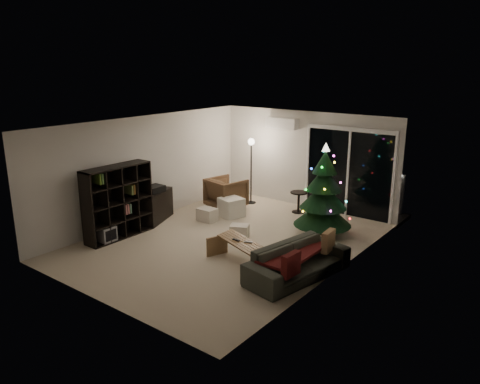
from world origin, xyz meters
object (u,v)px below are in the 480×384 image
object	(u,v)px
bookshelf	(112,200)
armchair	(226,193)
media_cabinet	(155,206)
sofa	(298,261)
christmas_tree	(324,190)
coffee_table	(242,252)

from	to	relation	value
bookshelf	armchair	world-z (taller)	bookshelf
bookshelf	armchair	bearing A→B (deg)	55.21
media_cabinet	sofa	size ratio (longest dim) A/B	0.56
armchair	christmas_tree	size ratio (longest dim) A/B	0.43
media_cabinet	coffee_table	bearing A→B (deg)	-34.10
bookshelf	coffee_table	xyz separation A→B (m)	(3.15, 0.53, -0.58)
media_cabinet	armchair	xyz separation A→B (m)	(0.71, 1.83, 0.05)
media_cabinet	christmas_tree	world-z (taller)	christmas_tree
media_cabinet	coffee_table	xyz separation A→B (m)	(3.15, -0.68, -0.15)
media_cabinet	armchair	distance (m)	1.96
sofa	armchair	bearing A→B (deg)	67.31
christmas_tree	armchair	bearing A→B (deg)	175.42
armchair	christmas_tree	distance (m)	2.99
coffee_table	christmas_tree	size ratio (longest dim) A/B	0.64
media_cabinet	christmas_tree	distance (m)	4.02
armchair	sofa	distance (m)	4.32
media_cabinet	armchair	bearing A→B (deg)	46.85
bookshelf	christmas_tree	world-z (taller)	christmas_tree
media_cabinet	christmas_tree	xyz separation A→B (m)	(3.63, 1.59, 0.67)
coffee_table	armchair	bearing A→B (deg)	154.23
coffee_table	christmas_tree	distance (m)	2.47
armchair	bookshelf	bearing A→B (deg)	88.16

